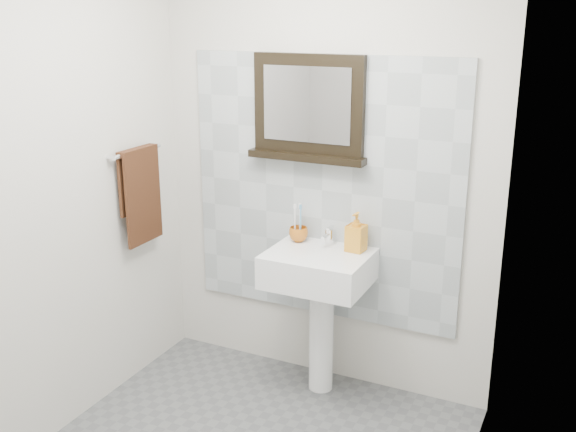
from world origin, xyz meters
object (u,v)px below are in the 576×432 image
object	(u,v)px
pedestal_sink	(319,283)
toothbrush_cup	(298,234)
hand_towel	(140,188)
framed_mirror	(308,110)
soap_dispenser	(356,232)

from	to	relation	value
pedestal_sink	toothbrush_cup	distance (m)	0.31
pedestal_sink	hand_towel	size ratio (longest dim) A/B	1.75
toothbrush_cup	framed_mirror	xyz separation A→B (m)	(0.02, 0.07, 0.70)
pedestal_sink	toothbrush_cup	bearing A→B (deg)	147.34
pedestal_sink	framed_mirror	world-z (taller)	framed_mirror
soap_dispenser	framed_mirror	distance (m)	0.71
soap_dispenser	framed_mirror	world-z (taller)	framed_mirror
toothbrush_cup	soap_dispenser	bearing A→B (deg)	-1.36
toothbrush_cup	framed_mirror	size ratio (longest dim) A/B	0.16
toothbrush_cup	hand_towel	world-z (taller)	hand_towel
pedestal_sink	framed_mirror	size ratio (longest dim) A/B	1.41
hand_towel	pedestal_sink	bearing A→B (deg)	11.93
framed_mirror	hand_towel	size ratio (longest dim) A/B	1.24
soap_dispenser	toothbrush_cup	bearing A→B (deg)	-176.52
pedestal_sink	hand_towel	xyz separation A→B (m)	(-1.02, -0.21, 0.48)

